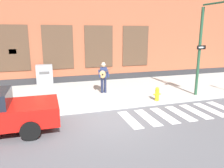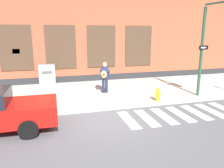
# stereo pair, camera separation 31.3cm
# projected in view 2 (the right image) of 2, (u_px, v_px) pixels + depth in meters

# --- Properties ---
(ground_plane) EXTENTS (160.00, 160.00, 0.00)m
(ground_plane) POSITION_uv_depth(u_px,v_px,m) (107.00, 120.00, 8.92)
(ground_plane) COLOR #56565B
(sidewalk) EXTENTS (28.00, 5.98, 0.12)m
(sidewalk) POSITION_uv_depth(u_px,v_px,m) (90.00, 93.00, 12.69)
(sidewalk) COLOR #ADAAA3
(sidewalk) RESTS_ON ground
(building_backdrop) EXTENTS (28.00, 4.06, 8.45)m
(building_backdrop) POSITION_uv_depth(u_px,v_px,m) (77.00, 23.00, 16.42)
(building_backdrop) COLOR brown
(building_backdrop) RESTS_ON ground
(crosswalk) EXTENTS (5.20, 1.90, 0.01)m
(crosswalk) POSITION_uv_depth(u_px,v_px,m) (180.00, 114.00, 9.52)
(crosswalk) COLOR silver
(crosswalk) RESTS_ON ground
(busker) EXTENTS (0.72, 0.58, 1.73)m
(busker) POSITION_uv_depth(u_px,v_px,m) (105.00, 76.00, 12.28)
(busker) COLOR #1E233D
(busker) RESTS_ON sidewalk
(traffic_light) EXTENTS (0.76, 2.59, 4.82)m
(traffic_light) POSITION_uv_depth(u_px,v_px,m) (220.00, 33.00, 10.33)
(traffic_light) COLOR #234C33
(traffic_light) RESTS_ON sidewalk
(utility_box) EXTENTS (1.02, 0.62, 1.35)m
(utility_box) POSITION_uv_depth(u_px,v_px,m) (47.00, 75.00, 14.28)
(utility_box) COLOR gray
(utility_box) RESTS_ON sidewalk
(fire_hydrant) EXTENTS (0.38, 0.20, 0.70)m
(fire_hydrant) POSITION_uv_depth(u_px,v_px,m) (158.00, 94.00, 10.90)
(fire_hydrant) COLOR gold
(fire_hydrant) RESTS_ON sidewalk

